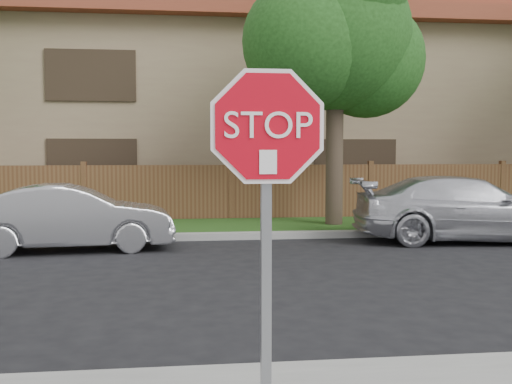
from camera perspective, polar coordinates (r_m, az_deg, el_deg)
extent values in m
plane|color=black|center=(5.73, 7.17, -16.49)|extent=(90.00, 90.00, 0.00)
cube|color=gray|center=(13.56, -1.25, -4.19)|extent=(70.00, 0.30, 0.15)
cube|color=#1E4714|center=(15.19, -1.87, -3.36)|extent=(70.00, 3.00, 0.12)
cube|color=#56331E|center=(16.70, -2.36, -0.15)|extent=(70.00, 0.12, 1.60)
cube|color=#977B5D|center=(22.27, -3.53, 6.54)|extent=(34.00, 8.00, 6.00)
cube|color=brown|center=(22.65, -3.57, 14.79)|extent=(35.20, 9.20, 0.50)
cube|color=brown|center=(22.77, -3.57, 16.27)|extent=(33.00, 5.50, 0.70)
cylinder|color=#382B21|center=(15.39, 7.48, 3.79)|extent=(0.44, 0.44, 3.92)
sphere|color=#1C4314|center=(15.66, 7.58, 14.61)|extent=(3.80, 3.80, 3.80)
sphere|color=#1C4314|center=(16.09, 10.47, 12.27)|extent=(3.00, 3.00, 3.00)
sphere|color=#1C4314|center=(15.05, 4.92, 13.99)|extent=(3.20, 3.20, 3.20)
cube|color=gray|center=(3.88, 0.96, -7.19)|extent=(0.06, 0.06, 2.30)
cylinder|color=white|center=(3.75, 1.11, 6.25)|extent=(1.01, 0.02, 1.01)
cylinder|color=#BD0716|center=(3.73, 1.14, 6.25)|extent=(0.93, 0.02, 0.93)
cube|color=white|center=(3.72, 1.16, 2.87)|extent=(0.11, 0.00, 0.15)
imported|color=#AEAEB2|center=(12.50, -17.16, -2.35)|extent=(4.14, 1.80, 1.32)
imported|color=silver|center=(13.97, 19.41, -1.53)|extent=(5.14, 2.59, 1.43)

